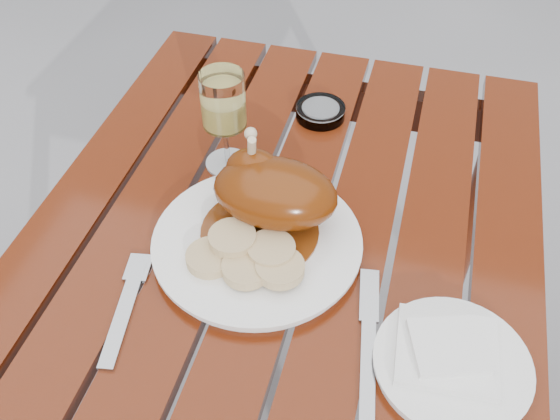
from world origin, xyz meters
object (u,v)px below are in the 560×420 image
object	(u,v)px
ashtray	(320,112)
dinner_plate	(257,244)
table	(273,385)
wine_glass	(225,122)
side_plate	(452,365)

from	to	relation	value
ashtray	dinner_plate	bearing A→B (deg)	-93.49
table	dinner_plate	world-z (taller)	dinner_plate
dinner_plate	ashtray	xyz separation A→B (m)	(0.02, 0.35, 0.00)
table	wine_glass	distance (m)	0.52
dinner_plate	side_plate	distance (m)	0.33
side_plate	dinner_plate	bearing A→B (deg)	156.24
table	dinner_plate	bearing A→B (deg)	142.51
ashtray	side_plate	bearing A→B (deg)	-59.78
table	ashtray	bearing A→B (deg)	90.92
wine_glass	dinner_plate	bearing A→B (deg)	-58.79
table	dinner_plate	size ratio (longest dim) A/B	3.73
table	wine_glass	world-z (taller)	wine_glass
wine_glass	ashtray	bearing A→B (deg)	54.08
table	wine_glass	xyz separation A→B (m)	(-0.13, 0.20, 0.47)
table	wine_glass	bearing A→B (deg)	124.24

